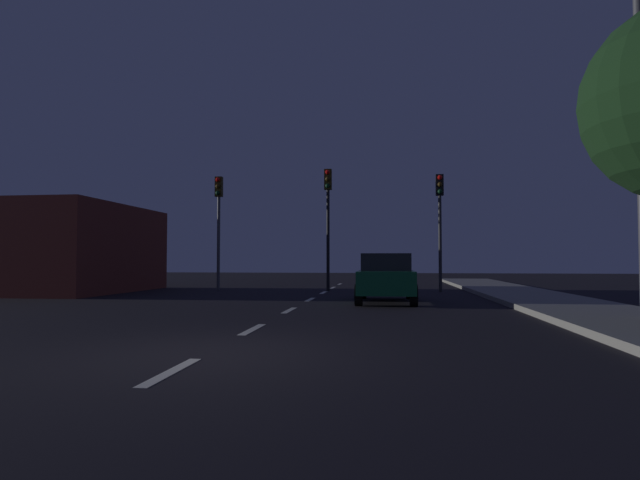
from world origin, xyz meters
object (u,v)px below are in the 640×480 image
object	(u,v)px
traffic_signal_left	(219,211)
traffic_signal_right	(440,209)
traffic_signal_center	(328,206)
street_lamp_right	(626,107)
car_stopped_ahead	(386,278)

from	to	relation	value
traffic_signal_left	traffic_signal_right	world-z (taller)	traffic_signal_left
traffic_signal_center	street_lamp_right	size ratio (longest dim) A/B	0.70
traffic_signal_right	car_stopped_ahead	xyz separation A→B (m)	(-2.28, -5.75, -2.71)
street_lamp_right	traffic_signal_right	bearing A→B (deg)	103.80
traffic_signal_center	car_stopped_ahead	xyz separation A→B (m)	(2.50, -5.75, -2.92)
traffic_signal_center	street_lamp_right	xyz separation A→B (m)	(7.47, -10.96, 0.81)
traffic_signal_right	street_lamp_right	size ratio (longest dim) A/B	0.66
traffic_signal_left	car_stopped_ahead	size ratio (longest dim) A/B	1.26
traffic_signal_right	car_stopped_ahead	bearing A→B (deg)	-111.64
traffic_signal_left	car_stopped_ahead	xyz separation A→B (m)	(7.43, -5.75, -2.77)
traffic_signal_left	traffic_signal_center	distance (m)	4.93
traffic_signal_center	car_stopped_ahead	size ratio (longest dim) A/B	1.32
traffic_signal_right	car_stopped_ahead	distance (m)	6.75
traffic_signal_left	street_lamp_right	bearing A→B (deg)	-41.47
traffic_signal_center	traffic_signal_right	bearing A→B (deg)	-0.01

